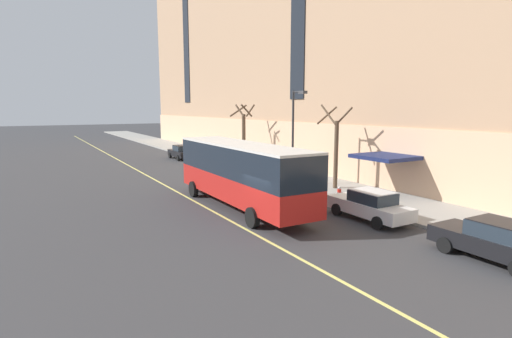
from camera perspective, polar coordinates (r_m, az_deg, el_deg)
ground_plane at (r=19.35m, az=1.72°, el=-8.35°), size 260.00×260.00×0.00m
sidewalk at (r=27.06m, az=14.64°, el=-3.51°), size 5.22×160.00×0.15m
city_bus at (r=22.53m, az=-2.18°, el=-0.29°), size 2.92×12.08×3.71m
parked_car_silver_0 at (r=37.00m, az=-5.85°, el=1.09°), size 2.08×4.35×1.56m
parked_car_white_3 at (r=21.18m, az=15.90°, el=-4.98°), size 1.93×4.68×1.56m
parked_car_black_4 at (r=45.31m, az=-10.56°, el=2.39°), size 2.00×4.56×1.56m
parked_car_black_5 at (r=17.57m, az=31.05°, el=-8.75°), size 2.02×4.47×1.56m
street_tree_mid_block at (r=28.02m, az=11.26°, el=3.14°), size 1.91×1.87×5.77m
street_tree_far_uptown at (r=39.00m, az=-1.77°, el=5.15°), size 1.95×1.88×5.89m
street_lamp at (r=28.73m, az=5.57°, el=5.92°), size 0.36×1.48×6.73m
fire_hydrant at (r=25.31m, az=11.80°, el=-3.28°), size 0.42×0.24×0.72m
lane_centerline at (r=21.40m, az=-4.97°, el=-6.69°), size 0.16×140.00×0.01m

